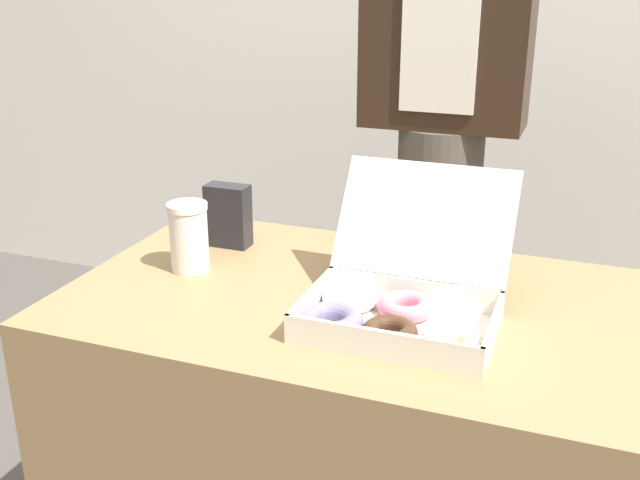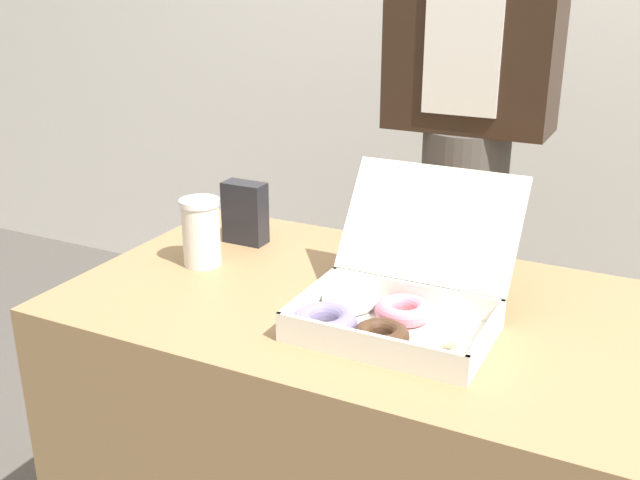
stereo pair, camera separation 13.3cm
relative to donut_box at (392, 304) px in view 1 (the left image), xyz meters
The scene contains 5 objects.
table 0.43m from the donut_box, 132.93° to the left, with size 1.13×0.66×0.74m.
donut_box is the anchor object (origin of this frame).
coffee_cup 0.47m from the donut_box, 168.33° to the left, with size 0.08×0.08×0.14m.
napkin_holder 0.51m from the donut_box, 150.85° to the left, with size 0.10×0.05×0.14m.
person_customer 0.65m from the donut_box, 94.77° to the left, with size 0.38×0.21×1.79m.
Camera 1 is at (0.38, -1.23, 1.34)m, focal length 42.00 mm.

